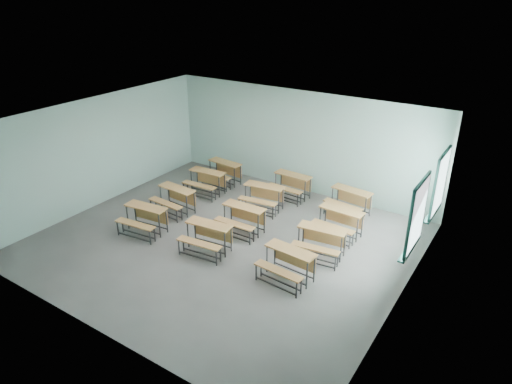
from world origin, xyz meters
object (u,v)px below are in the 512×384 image
desk_unit_r1c0 (175,196)px  desk_unit_r0c1 (207,234)px  desk_unit_r0c0 (144,216)px  desk_unit_r3c1 (291,183)px  desk_unit_r2c2 (339,219)px  desk_unit_r3c0 (223,170)px  desk_unit_r2c1 (263,194)px  desk_unit_r3c2 (350,199)px  desk_unit_r1c1 (242,216)px  desk_unit_r1c2 (320,239)px  desk_unit_r2c0 (206,179)px  desk_unit_r0c2 (288,261)px

desk_unit_r1c0 → desk_unit_r0c1: bearing=-24.9°
desk_unit_r0c1 → desk_unit_r1c0: bearing=145.1°
desk_unit_r0c0 → desk_unit_r3c1: same height
desk_unit_r0c1 → desk_unit_r2c2: size_ratio=1.03×
desk_unit_r0c1 → desk_unit_r3c0: same height
desk_unit_r2c1 → desk_unit_r3c1: same height
desk_unit_r1c0 → desk_unit_r3c2: same height
desk_unit_r1c1 → desk_unit_r3c0: same height
desk_unit_r0c1 → desk_unit_r1c2: bearing=22.3°
desk_unit_r1c0 → desk_unit_r3c1: 3.57m
desk_unit_r0c1 → desk_unit_r2c0: 3.45m
desk_unit_r0c0 → desk_unit_r3c2: 5.74m
desk_unit_r0c0 → desk_unit_r3c0: 3.78m
desk_unit_r0c1 → desk_unit_r3c1: same height
desk_unit_r1c1 → desk_unit_r3c2: 3.22m
desk_unit_r1c0 → desk_unit_r3c2: size_ratio=0.97×
desk_unit_r3c1 → desk_unit_r0c0: bearing=-115.0°
desk_unit_r2c0 → desk_unit_r3c1: (2.38, 1.22, 0.00)m
desk_unit_r2c1 → desk_unit_r3c0: (-2.12, 0.91, 0.00)m
desk_unit_r1c1 → desk_unit_r2c0: bearing=148.1°
desk_unit_r0c1 → desk_unit_r1c2: (2.44, 1.31, 0.00)m
desk_unit_r1c2 → desk_unit_r0c2: bearing=-105.2°
desk_unit_r3c0 → desk_unit_r3c1: (2.41, 0.28, 0.00)m
desk_unit_r2c1 → desk_unit_r2c2: same height
desk_unit_r1c1 → desk_unit_r2c1: (-0.26, 1.44, 0.00)m
desk_unit_r0c0 → desk_unit_r0c1: bearing=-1.3°
desk_unit_r3c0 → desk_unit_r2c2: bearing=-8.6°
desk_unit_r1c2 → desk_unit_r2c1: size_ratio=1.00×
desk_unit_r2c1 → desk_unit_r0c0: bearing=-130.5°
desk_unit_r2c0 → desk_unit_r3c0: bearing=88.8°
desk_unit_r1c0 → desk_unit_r3c2: 5.03m
desk_unit_r1c2 → desk_unit_r2c1: bearing=144.5°
desk_unit_r0c0 → desk_unit_r3c0: bearing=87.1°
desk_unit_r1c1 → desk_unit_r2c0: size_ratio=0.98×
desk_unit_r2c1 → desk_unit_r1c1: bearing=-86.5°
desk_unit_r2c1 → desk_unit_r2c2: (2.50, -0.20, 0.00)m
desk_unit_r0c0 → desk_unit_r1c0: same height
desk_unit_r2c2 → desk_unit_r0c0: bearing=-145.9°
desk_unit_r1c1 → desk_unit_r1c2: same height
desk_unit_r3c2 → desk_unit_r0c1: bearing=-112.4°
desk_unit_r1c0 → desk_unit_r1c1: bearing=6.0°
desk_unit_r2c0 → desk_unit_r3c1: 2.67m
desk_unit_r1c1 → desk_unit_r3c1: size_ratio=0.97×
desk_unit_r0c0 → desk_unit_r2c0: bearing=87.6°
desk_unit_r2c2 → desk_unit_r3c2: 1.33m
desk_unit_r3c2 → desk_unit_r2c0: bearing=-158.2°
desk_unit_r1c1 → desk_unit_r3c2: bearing=51.0°
desk_unit_r1c2 → desk_unit_r3c0: size_ratio=1.02×
desk_unit_r1c1 → desk_unit_r2c0: same height
desk_unit_r0c2 → desk_unit_r2c2: (0.17, 2.45, 0.00)m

